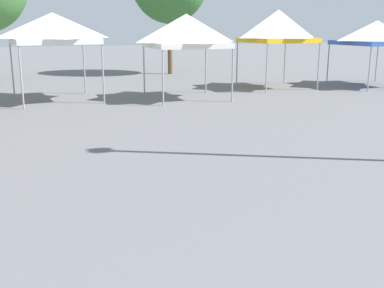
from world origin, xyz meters
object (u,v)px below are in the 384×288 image
canopy_tent_behind_center (186,31)px  canopy_tent_center (376,33)px  canopy_tent_behind_right (53,28)px  canopy_tent_right_of_center (278,26)px

canopy_tent_behind_center → canopy_tent_center: 9.64m
canopy_tent_behind_right → canopy_tent_behind_center: bearing=-15.8°
canopy_tent_behind_right → canopy_tent_center: 14.38m
canopy_tent_behind_center → canopy_tent_center: size_ratio=1.00×
canopy_tent_behind_right → canopy_tent_center: canopy_tent_behind_right is taller
canopy_tent_right_of_center → canopy_tent_center: canopy_tent_right_of_center is taller
canopy_tent_behind_right → canopy_tent_right_of_center: 9.73m
canopy_tent_right_of_center → canopy_tent_center: bearing=-13.1°
canopy_tent_behind_center → canopy_tent_center: bearing=2.8°
canopy_tent_behind_right → canopy_tent_right_of_center: canopy_tent_right_of_center is taller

